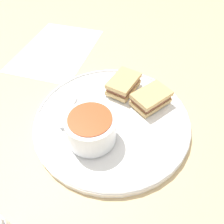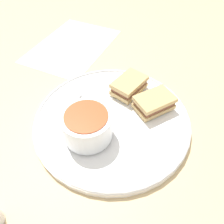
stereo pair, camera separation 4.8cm
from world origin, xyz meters
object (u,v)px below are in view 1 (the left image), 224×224
(sandwich_half_near, at_px, (151,98))
(soup_bowl, at_px, (91,128))
(spoon, at_px, (65,120))
(sandwich_half_far, at_px, (122,84))

(sandwich_half_near, bearing_deg, soup_bowl, 53.60)
(spoon, bearing_deg, sandwich_half_far, 140.63)
(soup_bowl, bearing_deg, sandwich_half_far, -97.25)
(soup_bowl, bearing_deg, spoon, -18.57)
(spoon, distance_m, sandwich_half_near, 0.20)
(soup_bowl, height_order, spoon, soup_bowl)
(sandwich_half_near, distance_m, sandwich_half_far, 0.08)
(spoon, distance_m, sandwich_half_far, 0.17)
(soup_bowl, height_order, sandwich_half_far, soup_bowl)
(soup_bowl, xyz_separation_m, sandwich_half_far, (-0.02, -0.16, -0.01))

